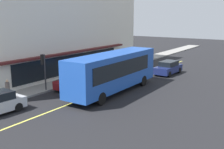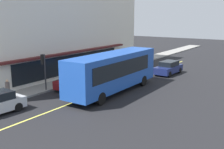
{
  "view_description": "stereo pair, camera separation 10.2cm",
  "coord_description": "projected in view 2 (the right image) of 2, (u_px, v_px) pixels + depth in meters",
  "views": [
    {
      "loc": [
        -21.9,
        -14.11,
        6.72
      ],
      "look_at": [
        -2.08,
        -0.81,
        1.6
      ],
      "focal_mm": 44.3,
      "sensor_mm": 36.0,
      "label": 1
    },
    {
      "loc": [
        -21.84,
        -14.2,
        6.72
      ],
      "look_at": [
        -2.08,
        -0.81,
        1.6
      ],
      "focal_mm": 44.3,
      "sensor_mm": 36.0,
      "label": 2
    }
  ],
  "objects": [
    {
      "name": "traffic_light",
      "position": [
        44.0,
        63.0,
        24.52
      ],
      "size": [
        0.3,
        0.52,
        3.2
      ],
      "color": "#2D2D33",
      "rests_on": "sidewalk"
    },
    {
      "name": "storefront_building",
      "position": [
        44.0,
        23.0,
        32.21
      ],
      "size": [
        26.94,
        9.41,
        11.59
      ],
      "color": "silver",
      "rests_on": "ground"
    },
    {
      "name": "pedestrian_mid_block",
      "position": [
        83.0,
        68.0,
        29.58
      ],
      "size": [
        0.34,
        0.34,
        1.77
      ],
      "color": "black",
      "rests_on": "sidewalk"
    },
    {
      "name": "car_navy",
      "position": [
        168.0,
        68.0,
        32.13
      ],
      "size": [
        4.37,
        2.0,
        1.52
      ],
      "color": "navy",
      "rests_on": "ground"
    },
    {
      "name": "ground",
      "position": [
        117.0,
        86.0,
        26.87
      ],
      "size": [
        120.0,
        120.0,
        0.0
      ],
      "primitive_type": "plane",
      "color": "black"
    },
    {
      "name": "pedestrian_by_curb",
      "position": [
        102.0,
        64.0,
        32.36
      ],
      "size": [
        0.34,
        0.34,
        1.73
      ],
      "color": "black",
      "rests_on": "sidewalk"
    },
    {
      "name": "sidewalk",
      "position": [
        77.0,
        78.0,
        29.67
      ],
      "size": [
        80.0,
        2.42,
        0.15
      ],
      "primitive_type": "cube",
      "color": "gray",
      "rests_on": "ground"
    },
    {
      "name": "bus",
      "position": [
        114.0,
        70.0,
        24.26
      ],
      "size": [
        11.16,
        2.7,
        3.5
      ],
      "color": "#1E4CAD",
      "rests_on": "ground"
    },
    {
      "name": "lane_centre_stripe",
      "position": [
        117.0,
        86.0,
        26.87
      ],
      "size": [
        36.0,
        0.16,
        0.01
      ],
      "primitive_type": "cube",
      "color": "#D8D14C",
      "rests_on": "ground"
    },
    {
      "name": "car_maroon",
      "position": [
        75.0,
        81.0,
        25.83
      ],
      "size": [
        4.37,
        2.0,
        1.52
      ],
      "color": "maroon",
      "rests_on": "ground"
    },
    {
      "name": "pedestrian_at_corner",
      "position": [
        8.0,
        87.0,
        22.07
      ],
      "size": [
        0.34,
        0.34,
        1.58
      ],
      "color": "black",
      "rests_on": "sidewalk"
    }
  ]
}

